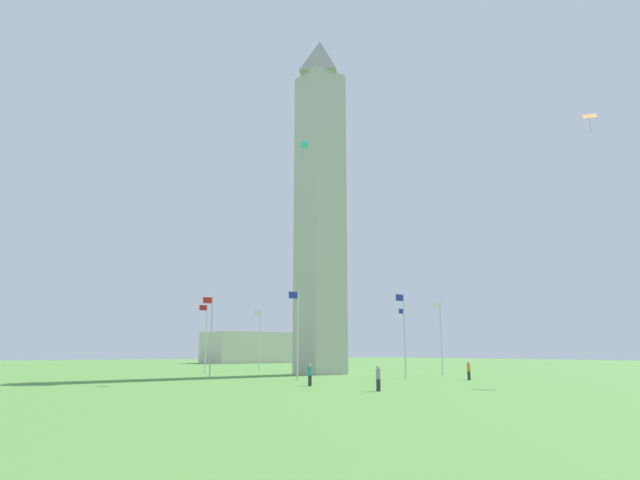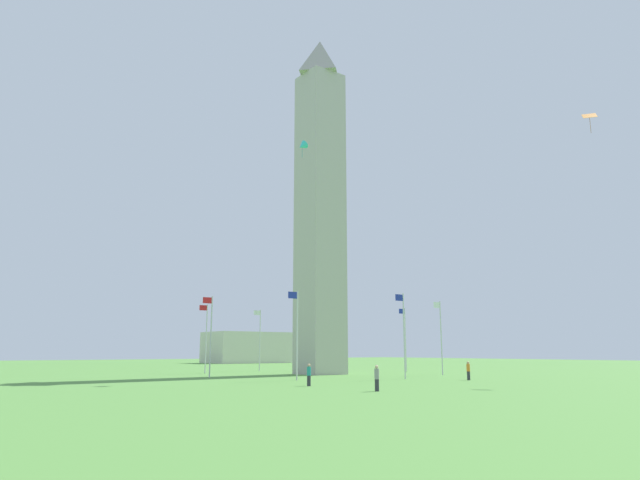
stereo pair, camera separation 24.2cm
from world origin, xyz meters
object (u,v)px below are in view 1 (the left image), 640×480
at_px(flagpole_se, 441,334).
at_px(flagpole_nw, 206,335).
at_px(flagpole_e, 404,332).
at_px(flagpole_s, 405,337).
at_px(flagpole_n, 211,333).
at_px(flagpole_sw, 334,338).
at_px(person_orange_shirt, 469,371).
at_px(flagpole_w, 259,337).
at_px(kite_cyan_delta, 303,146).
at_px(person_gray_shirt, 378,378).
at_px(distant_building, 248,348).
at_px(flagpole_ne, 297,331).
at_px(obelisk_monument, 320,198).
at_px(person_teal_shirt, 310,375).
at_px(kite_orange_diamond, 589,117).

distance_m(flagpole_se, flagpole_nw, 28.31).
relative_size(flagpole_e, flagpole_s, 1.00).
height_order(flagpole_n, flagpole_sw, same).
distance_m(flagpole_n, person_orange_shirt, 26.26).
bearing_deg(flagpole_w, kite_cyan_delta, 70.16).
relative_size(person_gray_shirt, distant_building, 0.09).
bearing_deg(kite_cyan_delta, person_orange_shirt, 133.49).
relative_size(flagpole_ne, person_gray_shirt, 4.79).
relative_size(obelisk_monument, kite_cyan_delta, 22.66).
xyz_separation_m(flagpole_nw, person_teal_shirt, (4.08, 27.88, -3.73)).
height_order(flagpole_sw, person_gray_shirt, flagpole_sw).
xyz_separation_m(flagpole_n, kite_orange_diamond, (-28.95, 27.20, 22.01)).
relative_size(person_teal_shirt, distant_building, 0.09).
relative_size(flagpole_s, person_gray_shirt, 4.79).
distance_m(flagpole_se, kite_cyan_delta, 26.69).
xyz_separation_m(flagpole_w, person_teal_shirt, (14.09, 32.02, -3.73)).
bearing_deg(distant_building, flagpole_ne, 64.06).
xyz_separation_m(flagpole_nw, kite_orange_diamond, (-24.81, 37.21, 22.01)).
distance_m(flagpole_e, kite_orange_diamond, 29.56).
bearing_deg(flagpole_ne, kite_orange_diamond, 145.28).
height_order(person_gray_shirt, distant_building, distant_building).
bearing_deg(person_orange_shirt, flagpole_w, -36.22).
relative_size(flagpole_e, flagpole_nw, 1.00).
bearing_deg(flagpole_s, kite_orange_diamond, 91.35).
relative_size(flagpole_n, flagpole_e, 1.00).
distance_m(flagpole_s, kite_orange_diamond, 35.00).
height_order(flagpole_w, flagpole_nw, same).
distance_m(flagpole_nw, person_orange_shirt, 32.38).
bearing_deg(flagpole_e, kite_cyan_delta, -40.11).
relative_size(person_orange_shirt, distant_building, 0.09).
height_order(flagpole_w, kite_orange_diamond, kite_orange_diamond).
distance_m(flagpole_sw, kite_orange_diamond, 43.50).
height_order(flagpole_e, kite_cyan_delta, kite_cyan_delta).
bearing_deg(flagpole_ne, person_teal_shirt, 62.55).
xyz_separation_m(obelisk_monument, flagpole_ne, (10.07, 10.01, -16.87)).
bearing_deg(flagpole_s, flagpole_ne, 22.50).
height_order(flagpole_n, kite_orange_diamond, kite_orange_diamond).
bearing_deg(distant_building, flagpole_se, 78.32).
distance_m(obelisk_monument, kite_orange_diamond, 31.36).
height_order(person_gray_shirt, person_orange_shirt, person_gray_shirt).
xyz_separation_m(obelisk_monument, flagpole_se, (-9.95, 10.01, -16.87)).
xyz_separation_m(flagpole_se, flagpole_sw, (-0.00, -20.02, 0.00)).
xyz_separation_m(flagpole_n, person_gray_shirt, (-0.47, 25.36, -3.71)).
relative_size(flagpole_se, flagpole_w, 1.00).
bearing_deg(flagpole_nw, person_orange_shirt, 114.42).
bearing_deg(obelisk_monument, flagpole_s, 180.00).
distance_m(flagpole_s, flagpole_sw, 10.83).
bearing_deg(obelisk_monument, distant_building, -111.90).
relative_size(obelisk_monument, flagpole_w, 5.12).
relative_size(flagpole_ne, flagpole_nw, 1.00).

